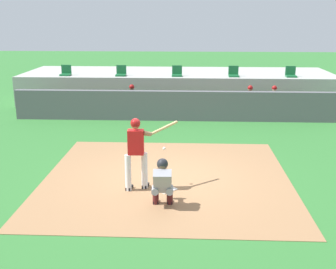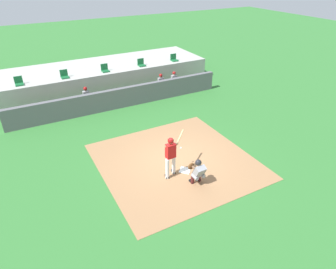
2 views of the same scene
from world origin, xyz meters
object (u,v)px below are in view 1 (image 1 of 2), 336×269
(dugout_player_2, at_px, (274,101))
(stadium_seat_1, at_px, (121,73))
(stadium_seat_0, at_px, (66,73))
(stadium_seat_2, at_px, (177,73))
(dugout_player_0, at_px, (132,100))
(stadium_seat_4, at_px, (291,74))
(batter_at_plate, at_px, (137,149))
(catcher_crouched, at_px, (162,181))
(dugout_player_1, at_px, (250,101))
(stadium_seat_3, at_px, (234,74))
(home_plate, at_px, (165,189))

(dugout_player_2, relative_size, stadium_seat_1, 2.71)
(stadium_seat_0, xyz_separation_m, stadium_seat_2, (5.20, 0.00, 0.00))
(dugout_player_0, relative_size, stadium_seat_2, 2.71)
(stadium_seat_4, bearing_deg, batter_at_plate, -120.02)
(catcher_crouched, relative_size, stadium_seat_2, 3.35)
(dugout_player_1, bearing_deg, stadium_seat_4, 44.43)
(batter_at_plate, relative_size, stadium_seat_2, 3.76)
(stadium_seat_3, bearing_deg, stadium_seat_0, 180.00)
(catcher_crouched, xyz_separation_m, stadium_seat_3, (2.61, 11.10, 0.93))
(home_plate, xyz_separation_m, dugout_player_2, (4.13, 8.14, 0.65))
(home_plate, distance_m, dugout_player_1, 8.75)
(dugout_player_1, xyz_separation_m, stadium_seat_3, (-0.52, 2.03, 0.86))
(dugout_player_0, xyz_separation_m, stadium_seat_1, (-0.74, 2.03, 0.86))
(catcher_crouched, relative_size, stadium_seat_0, 3.35)
(dugout_player_0, bearing_deg, home_plate, -77.11)
(dugout_player_0, relative_size, dugout_player_1, 1.00)
(catcher_crouched, distance_m, stadium_seat_0, 12.29)
(catcher_crouched, relative_size, stadium_seat_4, 3.35)
(stadium_seat_1, xyz_separation_m, stadium_seat_2, (2.60, 0.00, 0.00))
(batter_at_plate, xyz_separation_m, dugout_player_0, (-1.19, 8.13, -0.36))
(dugout_player_0, bearing_deg, catcher_crouched, -78.46)
(batter_at_plate, height_order, catcher_crouched, batter_at_plate)
(stadium_seat_1, distance_m, stadium_seat_3, 5.20)
(stadium_seat_0, distance_m, stadium_seat_1, 2.60)
(home_plate, distance_m, stadium_seat_1, 10.61)
(stadium_seat_0, distance_m, stadium_seat_4, 10.40)
(stadium_seat_2, distance_m, stadium_seat_3, 2.60)
(batter_at_plate, bearing_deg, stadium_seat_4, 59.98)
(stadium_seat_3, bearing_deg, stadium_seat_4, 0.00)
(stadium_seat_0, bearing_deg, home_plate, -62.94)
(home_plate, relative_size, dugout_player_2, 0.34)
(batter_at_plate, distance_m, dugout_player_2, 9.45)
(batter_at_plate, height_order, stadium_seat_0, stadium_seat_0)
(catcher_crouched, height_order, stadium_seat_1, stadium_seat_1)
(dugout_player_0, distance_m, stadium_seat_2, 2.89)
(stadium_seat_0, bearing_deg, dugout_player_2, -12.31)
(catcher_crouched, height_order, dugout_player_2, dugout_player_2)
(dugout_player_2, bearing_deg, catcher_crouched, -114.54)
(catcher_crouched, distance_m, dugout_player_1, 9.60)
(home_plate, distance_m, stadium_seat_0, 11.53)
(stadium_seat_0, bearing_deg, stadium_seat_4, 0.00)
(catcher_crouched, bearing_deg, stadium_seat_2, 89.93)
(home_plate, xyz_separation_m, catcher_crouched, (-0.01, -0.92, 0.59))
(home_plate, xyz_separation_m, dugout_player_0, (-1.86, 8.14, 0.65))
(dugout_player_2, relative_size, stadium_seat_2, 2.71)
(dugout_player_1, bearing_deg, stadium_seat_2, 146.93)
(dugout_player_0, relative_size, dugout_player_2, 1.00)
(stadium_seat_0, bearing_deg, stadium_seat_1, 0.00)
(dugout_player_0, height_order, dugout_player_2, same)
(stadium_seat_1, bearing_deg, catcher_crouched, -76.89)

